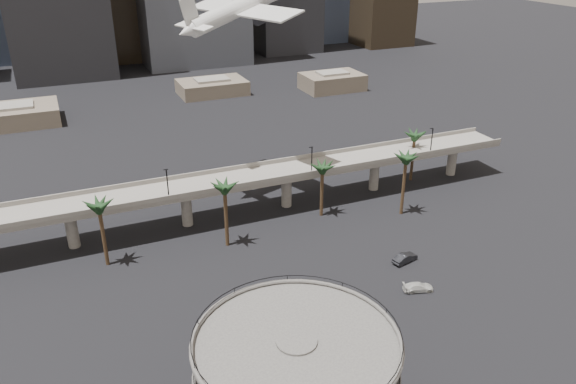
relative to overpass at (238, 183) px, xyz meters
name	(u,v)px	position (x,y,z in m)	size (l,w,h in m)	color
overpass	(238,183)	(0.00, 0.00, 0.00)	(130.00, 9.30, 14.70)	slate
palm_trees	(305,171)	(11.58, -7.82, 3.96)	(76.40, 18.40, 14.00)	#45331D
low_buildings	(176,96)	(6.89, 87.30, -4.48)	(135.00, 27.50, 6.80)	brown
airborne_jet	(245,6)	(7.03, 12.00, 33.43)	(32.80, 29.86, 11.55)	silver
car_a	(360,315)	(6.03, -40.63, -6.56)	(1.85, 4.59, 1.56)	red
car_b	(405,258)	(21.81, -29.53, -6.50)	(1.78, 5.10, 1.68)	black
car_c	(418,287)	(18.74, -37.99, -6.60)	(2.08, 5.11, 1.48)	silver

